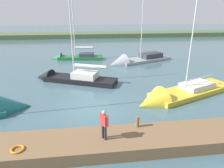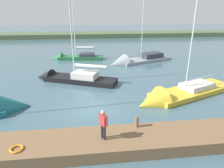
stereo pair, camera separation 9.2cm
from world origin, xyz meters
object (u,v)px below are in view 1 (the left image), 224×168
object	(u,v)px
life_ring_buoy	(17,149)
sailboat_near_dock	(133,62)
sailboat_inner_slip	(176,96)
mooring_post_near	(137,122)
sailboat_far_right	(69,79)
sailboat_behind_pier	(73,58)
person_on_dock	(104,123)

from	to	relation	value
life_ring_buoy	sailboat_near_dock	xyz separation A→B (m)	(-10.30, -19.58, -0.63)
life_ring_buoy	sailboat_inner_slip	size ratio (longest dim) A/B	0.06
mooring_post_near	life_ring_buoy	xyz separation A→B (m)	(6.43, 1.36, -0.29)
sailboat_far_right	sailboat_behind_pier	world-z (taller)	sailboat_behind_pier
sailboat_near_dock	sailboat_far_right	bearing A→B (deg)	17.41
person_on_dock	sailboat_behind_pier	bearing A→B (deg)	-117.58
mooring_post_near	sailboat_near_dock	world-z (taller)	sailboat_near_dock
sailboat_behind_pier	sailboat_near_dock	world-z (taller)	sailboat_near_dock
mooring_post_near	life_ring_buoy	bearing A→B (deg)	11.98
sailboat_far_right	person_on_dock	xyz separation A→B (m)	(-2.77, 11.93, 1.47)
life_ring_buoy	sailboat_behind_pier	xyz separation A→B (m)	(-1.38, -22.89, -0.60)
sailboat_inner_slip	person_on_dock	size ratio (longest dim) A/B	6.93
life_ring_buoy	sailboat_far_right	size ratio (longest dim) A/B	0.07
sailboat_far_right	sailboat_inner_slip	bearing A→B (deg)	172.77
sailboat_inner_slip	person_on_dock	world-z (taller)	sailboat_inner_slip
sailboat_near_dock	mooring_post_near	bearing A→B (deg)	55.67
life_ring_buoy	sailboat_behind_pier	size ratio (longest dim) A/B	0.07
sailboat_inner_slip	sailboat_behind_pier	distance (m)	19.01
mooring_post_near	sailboat_far_right	world-z (taller)	sailboat_far_right
sailboat_far_right	sailboat_near_dock	world-z (taller)	sailboat_near_dock
life_ring_buoy	person_on_dock	distance (m)	4.49
mooring_post_near	life_ring_buoy	distance (m)	6.58
life_ring_buoy	sailboat_inner_slip	bearing A→B (deg)	-149.44
sailboat_behind_pier	person_on_dock	size ratio (longest dim) A/B	5.95
sailboat_far_right	sailboat_near_dock	bearing A→B (deg)	-116.78
sailboat_inner_slip	sailboat_near_dock	world-z (taller)	sailboat_inner_slip
sailboat_inner_slip	sailboat_near_dock	bearing A→B (deg)	-108.21
sailboat_far_right	sailboat_inner_slip	world-z (taller)	sailboat_inner_slip
sailboat_far_right	sailboat_near_dock	distance (m)	11.32
sailboat_inner_slip	person_on_dock	distance (m)	9.38
life_ring_buoy	sailboat_near_dock	bearing A→B (deg)	-117.74
sailboat_far_right	life_ring_buoy	bearing A→B (deg)	106.08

